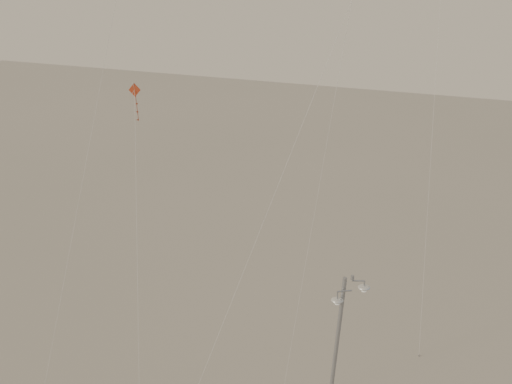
% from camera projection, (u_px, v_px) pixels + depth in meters
% --- Properties ---
extents(street_lamp, '(1.73, 0.99, 9.05)m').
position_uv_depth(street_lamp, '(337.00, 361.00, 30.69)').
color(street_lamp, '#96989E').
rests_on(street_lamp, ground).
extents(kite_1, '(6.85, 10.29, 23.97)m').
position_uv_depth(kite_1, '(334.00, 48.00, 26.91)').
color(kite_1, '#312A29').
rests_on(kite_1, ground).
extents(kite_3, '(2.67, 5.55, 15.98)m').
position_uv_depth(kite_3, '(136.00, 179.00, 31.35)').
color(kite_3, maroon).
rests_on(kite_3, ground).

